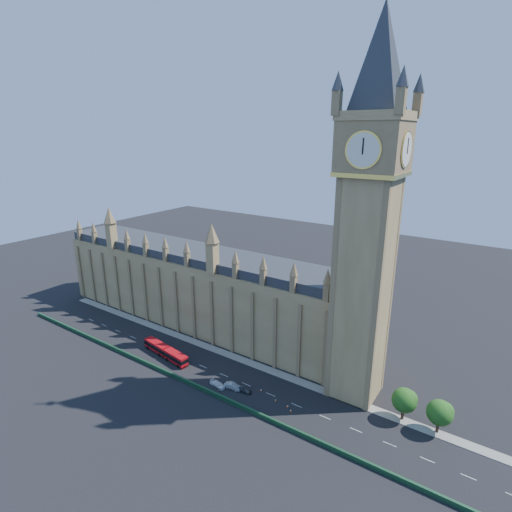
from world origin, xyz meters
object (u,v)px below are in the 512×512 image
Objects in this scene: red_bus at (166,352)px; car_white at (218,384)px; car_grey at (244,389)px; car_silver at (233,386)px.

red_bus is 23.69m from car_white.
car_grey is (30.88, -0.62, -1.00)m from red_bus.
red_bus reaches higher than car_silver.
red_bus is 3.98× the size of car_silver.
car_white is at bearing 0.81° from red_bus.
car_silver is 0.99× the size of car_white.
car_white is at bearing 107.35° from car_silver.
car_silver is (-3.39, -0.69, 0.08)m from car_grey.
car_grey reaches higher than car_white.
car_white is (-4.01, -1.64, -0.09)m from car_silver.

